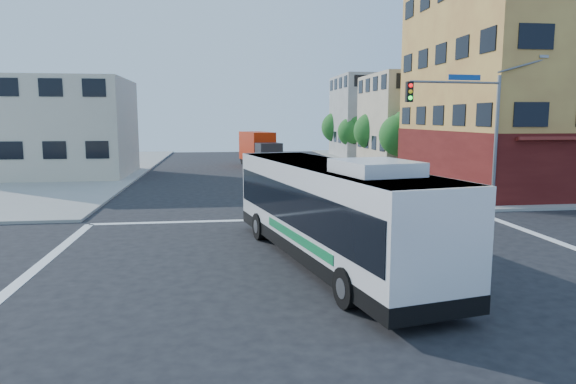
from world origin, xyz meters
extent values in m
plane|color=black|center=(0.00, 0.00, 0.00)|extent=(120.00, 120.00, 0.00)
cube|color=gold|center=(20.00, 18.50, 7.00)|extent=(18.00, 15.00, 14.00)
cube|color=#591714|center=(20.00, 18.50, 2.00)|extent=(18.09, 15.08, 4.00)
cube|color=#C6B597|center=(17.00, 34.00, 4.50)|extent=(12.00, 10.00, 9.00)
cube|color=#A5A6A0|center=(17.00, 48.00, 5.00)|extent=(12.00, 10.00, 10.00)
cube|color=beige|center=(-17.00, 30.00, 4.00)|extent=(12.00, 10.00, 8.00)
cylinder|color=slate|center=(10.80, 10.80, 3.50)|extent=(0.18, 0.18, 7.00)
cylinder|color=slate|center=(8.30, 10.55, 6.60)|extent=(5.01, 0.62, 0.12)
cube|color=black|center=(5.80, 10.30, 6.10)|extent=(0.32, 0.30, 1.00)
sphere|color=#FF0C0C|center=(5.80, 10.13, 6.40)|extent=(0.20, 0.20, 0.20)
sphere|color=yellow|center=(5.80, 10.13, 6.10)|extent=(0.20, 0.20, 0.20)
sphere|color=#19FF33|center=(5.80, 10.13, 5.80)|extent=(0.20, 0.20, 0.20)
cube|color=#154494|center=(8.80, 10.60, 6.85)|extent=(1.80, 0.22, 0.28)
cube|color=gray|center=(13.30, 11.05, 8.00)|extent=(0.50, 0.22, 0.14)
cylinder|color=#3B2815|center=(11.80, 28.00, 0.96)|extent=(0.28, 0.28, 1.92)
sphere|color=#18551F|center=(11.80, 28.00, 3.37)|extent=(3.60, 3.60, 3.60)
sphere|color=#18551F|center=(12.20, 27.70, 4.27)|extent=(2.52, 2.52, 2.52)
cylinder|color=#3B2815|center=(11.80, 36.00, 1.00)|extent=(0.28, 0.28, 1.99)
sphere|color=#18551F|center=(11.80, 36.00, 3.51)|extent=(3.80, 3.80, 3.80)
sphere|color=#18551F|center=(12.20, 35.70, 4.46)|extent=(2.66, 2.66, 2.66)
cylinder|color=#3B2815|center=(11.80, 44.00, 0.94)|extent=(0.28, 0.28, 1.89)
sphere|color=#18551F|center=(11.80, 44.00, 3.25)|extent=(3.40, 3.40, 3.40)
sphere|color=#18551F|center=(12.20, 43.70, 4.10)|extent=(2.38, 2.38, 2.38)
cylinder|color=#3B2815|center=(11.80, 52.00, 1.01)|extent=(0.28, 0.28, 2.03)
sphere|color=#18551F|center=(11.80, 52.00, 3.63)|extent=(4.00, 4.00, 4.00)
sphere|color=#18551F|center=(12.20, 51.70, 4.63)|extent=(2.80, 2.80, 2.80)
cube|color=black|center=(-0.03, 1.92, 0.57)|extent=(5.10, 12.71, 0.47)
cube|color=silver|center=(-0.03, 1.92, 1.84)|extent=(5.08, 12.68, 2.95)
cube|color=black|center=(-0.03, 1.92, 2.02)|extent=(5.06, 12.33, 1.29)
cube|color=black|center=(-1.27, 7.94, 1.91)|extent=(2.39, 0.55, 1.40)
cube|color=#E5590C|center=(-1.27, 7.97, 2.95)|extent=(1.95, 0.45, 0.29)
cube|color=silver|center=(-0.03, 1.92, 3.25)|extent=(4.98, 12.43, 0.12)
cube|color=silver|center=(0.60, -1.11, 3.49)|extent=(2.27, 2.60, 0.37)
cube|color=#11713C|center=(-1.23, 1.15, 1.09)|extent=(1.17, 5.57, 0.29)
cube|color=#11713C|center=(1.38, 1.69, 1.09)|extent=(1.17, 5.57, 0.29)
cylinder|color=black|center=(-2.04, 5.56, 0.54)|extent=(0.52, 1.12, 1.08)
cylinder|color=#99999E|center=(-2.18, 5.53, 0.54)|extent=(0.15, 0.53, 0.54)
cylinder|color=black|center=(0.38, 6.06, 0.54)|extent=(0.52, 1.12, 1.08)
cylinder|color=#99999E|center=(0.52, 6.09, 0.54)|extent=(0.15, 0.53, 0.54)
cylinder|color=black|center=(-0.44, -2.21, 0.54)|extent=(0.52, 1.12, 1.08)
cylinder|color=#99999E|center=(-0.58, -2.24, 0.54)|extent=(0.15, 0.53, 0.54)
cylinder|color=black|center=(1.98, -1.72, 0.54)|extent=(0.52, 1.12, 1.08)
cylinder|color=#99999E|center=(2.12, -1.69, 0.54)|extent=(0.15, 0.53, 0.54)
cube|color=#232227|center=(1.09, 34.37, 1.24)|extent=(2.62, 2.55, 2.47)
cube|color=black|center=(1.30, 33.49, 1.62)|extent=(1.96, 0.54, 0.95)
cube|color=#B92206|center=(0.25, 37.88, 2.00)|extent=(3.47, 5.72, 2.85)
cube|color=black|center=(0.51, 36.77, 0.52)|extent=(3.81, 7.89, 0.29)
cylinder|color=black|center=(0.08, 34.32, 0.48)|extent=(0.48, 0.99, 0.95)
cylinder|color=black|center=(2.02, 34.78, 0.48)|extent=(0.48, 0.99, 0.95)
cylinder|color=black|center=(-0.57, 37.00, 0.48)|extent=(0.48, 0.99, 0.95)
cylinder|color=black|center=(1.37, 37.47, 0.48)|extent=(0.48, 0.99, 0.95)
cylinder|color=black|center=(-1.12, 39.31, 0.48)|extent=(0.48, 0.99, 0.95)
cylinder|color=black|center=(0.82, 39.78, 0.48)|extent=(0.48, 0.99, 0.95)
imported|color=gold|center=(8.50, 24.18, 0.66)|extent=(1.61, 3.90, 1.32)
camera|label=1|loc=(-3.57, -14.44, 4.80)|focal=32.00mm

